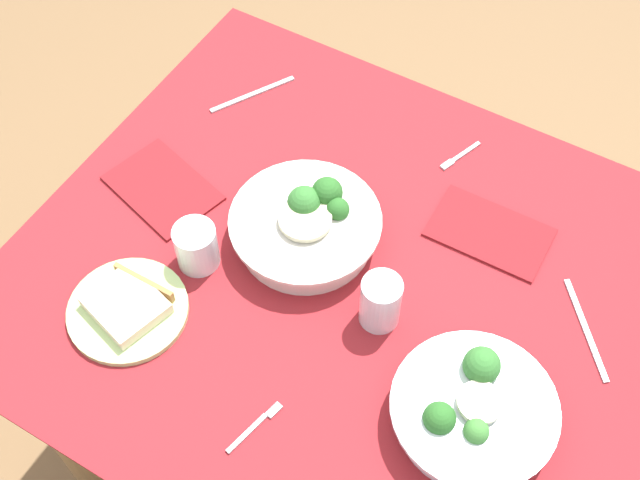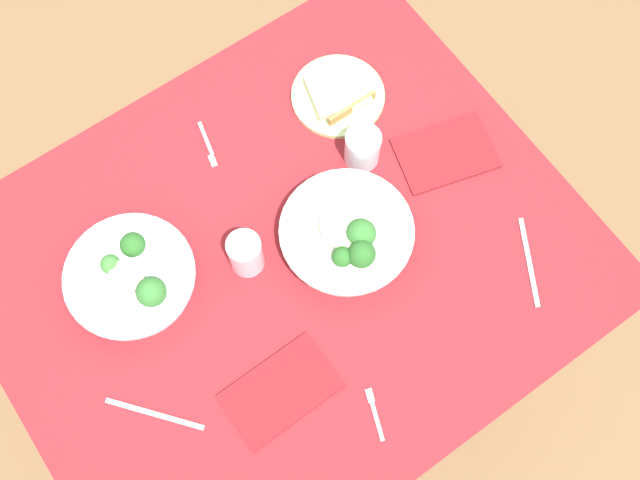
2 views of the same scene
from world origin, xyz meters
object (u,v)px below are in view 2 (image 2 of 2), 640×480
bread_side_plate (338,95)px  napkin_folded_upper (445,153)px  broccoli_bowl_near (348,236)px  water_glass_center (362,148)px  fork_by_far_bowl (209,146)px  table_knife_left (529,262)px  water_glass_side (246,254)px  fork_by_near_bowl (374,412)px  broccoli_bowl_far (133,278)px  napkin_folded_lower (281,391)px  table_knife_right (155,414)px

bread_side_plate → napkin_folded_upper: size_ratio=1.01×
broccoli_bowl_near → water_glass_center: bearing=45.2°
fork_by_far_bowl → broccoli_bowl_near: bearing=31.0°
water_glass_center → table_knife_left: size_ratio=0.46×
water_glass_center → water_glass_side: bearing=-169.9°
fork_by_near_bowl → broccoli_bowl_far: bearing=47.0°
broccoli_bowl_near → fork_by_near_bowl: broccoli_bowl_near is taller
bread_side_plate → table_knife_left: size_ratio=1.08×
fork_by_far_bowl → napkin_folded_lower: size_ratio=0.52×
table_knife_right → fork_by_near_bowl: bearing=-164.1°
water_glass_side → table_knife_right: water_glass_side is taller
fork_by_near_bowl → bread_side_plate: bearing=-9.4°
fork_by_far_bowl → napkin_folded_lower: bearing=-4.9°
water_glass_center → table_knife_right: 0.69m
broccoli_bowl_far → fork_by_near_bowl: (0.24, -0.49, -0.03)m
fork_by_far_bowl → table_knife_right: same height
bread_side_plate → table_knife_right: (-0.70, -0.36, -0.01)m
broccoli_bowl_far → water_glass_side: (0.21, -0.09, 0.02)m
water_glass_center → napkin_folded_upper: water_glass_center is taller
fork_by_near_bowl → napkin_folded_lower: (-0.13, 0.14, 0.00)m
napkin_folded_lower → napkin_folded_upper: bearing=20.7°
bread_side_plate → fork_by_far_bowl: bread_side_plate is taller
napkin_folded_lower → table_knife_left: bearing=-7.6°
water_glass_center → fork_by_near_bowl: (-0.30, -0.46, -0.04)m
bread_side_plate → water_glass_side: (-0.38, -0.21, 0.04)m
broccoli_bowl_near → water_glass_center: (0.14, 0.14, 0.01)m
broccoli_bowl_far → napkin_folded_lower: 0.37m
broccoli_bowl_near → table_knife_left: broccoli_bowl_near is taller
bread_side_plate → napkin_folded_lower: size_ratio=0.97×
table_knife_right → napkin_folded_upper: bearing=-121.3°
table_knife_right → broccoli_bowl_far: bearing=-62.4°
water_glass_center → napkin_folded_upper: bearing=-32.6°
broccoli_bowl_far → table_knife_left: size_ratio=1.36×
fork_by_far_bowl → napkin_folded_upper: 0.52m
table_knife_left → broccoli_bowl_near: bearing=78.2°
napkin_folded_upper → table_knife_left: bearing=-92.7°
water_glass_side → table_knife_right: size_ratio=0.52×
water_glass_side → napkin_folded_lower: 0.28m
fork_by_near_bowl → table_knife_right: same height
broccoli_bowl_far → fork_by_far_bowl: size_ratio=2.35×
water_glass_center → water_glass_side: water_glass_side is taller
broccoli_bowl_far → fork_by_far_bowl: bearing=32.0°
table_knife_left → napkin_folded_upper: napkin_folded_upper is taller
fork_by_far_bowl → fork_by_near_bowl: 0.67m
broccoli_bowl_near → water_glass_center: broccoli_bowl_near is taller
water_glass_side → napkin_folded_upper: water_glass_side is taller
broccoli_bowl_near → napkin_folded_upper: 0.30m
broccoli_bowl_far → napkin_folded_upper: (0.70, -0.13, -0.03)m
napkin_folded_upper → napkin_folded_lower: size_ratio=0.96×
broccoli_bowl_near → table_knife_right: bearing=-171.8°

